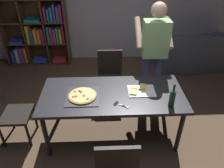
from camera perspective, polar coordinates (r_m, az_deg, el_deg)
name	(u,v)px	position (r m, az deg, el deg)	size (l,w,h in m)	color
ground_plane	(112,133)	(3.34, 0.11, -12.92)	(12.00, 12.00, 0.00)	brown
dining_table	(112,98)	(2.89, 0.13, -3.67)	(1.88, 0.85, 0.75)	#232328
chair_near_camera	(116,165)	(2.37, 1.17, -20.52)	(0.42, 0.42, 0.90)	black
chair_far_side	(110,73)	(3.73, -0.50, 2.84)	(0.42, 0.42, 0.90)	black
chair_left_end	(7,110)	(3.27, -25.92, -6.26)	(0.42, 0.42, 0.90)	black
couch	(194,55)	(5.18, 20.83, 7.28)	(1.79, 1.05, 0.85)	#4C515B
bookshelf	(34,22)	(5.11, -19.89, 15.25)	(1.40, 0.35, 1.95)	#513823
person_serving_pizza	(154,53)	(3.39, 10.98, 8.16)	(0.55, 0.54, 1.75)	#38476B
pepperoni_pizza_on_tray	(83,96)	(2.80, -7.80, -3.12)	(0.42, 0.42, 0.04)	#2D2D33
pizza_slices_on_towel	(140,90)	(2.91, 7.48, -1.67)	(0.36, 0.30, 0.03)	white
wine_bottle	(172,98)	(2.67, 15.63, -3.61)	(0.07, 0.07, 0.32)	#194723
kitchen_scissors	(119,104)	(2.66, 1.81, -5.35)	(0.19, 0.15, 0.01)	silver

